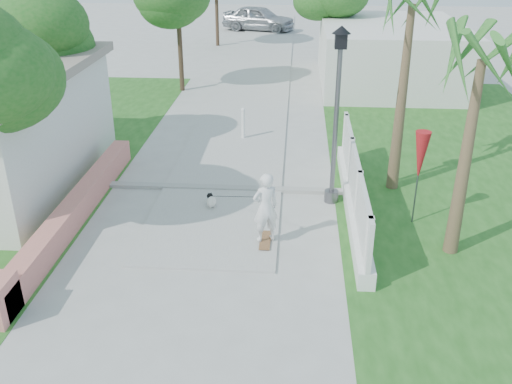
# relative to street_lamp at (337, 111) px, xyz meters

# --- Properties ---
(ground) EXTENTS (90.00, 90.00, 0.00)m
(ground) POSITION_rel_street_lamp_xyz_m (-2.90, -5.50, -2.43)
(ground) COLOR #B7B7B2
(ground) RESTS_ON ground
(path_strip) EXTENTS (3.20, 36.00, 0.06)m
(path_strip) POSITION_rel_street_lamp_xyz_m (-2.90, 14.50, -2.40)
(path_strip) COLOR #B7B7B2
(path_strip) RESTS_ON ground
(curb) EXTENTS (6.50, 0.25, 0.10)m
(curb) POSITION_rel_street_lamp_xyz_m (-2.90, 0.50, -2.38)
(curb) COLOR #999993
(curb) RESTS_ON ground
(grass_left) EXTENTS (8.00, 20.00, 0.01)m
(grass_left) POSITION_rel_street_lamp_xyz_m (-9.90, 2.50, -2.42)
(grass_left) COLOR #20561B
(grass_left) RESTS_ON ground
(grass_right) EXTENTS (8.00, 20.00, 0.01)m
(grass_right) POSITION_rel_street_lamp_xyz_m (4.10, 2.50, -2.42)
(grass_right) COLOR #20561B
(grass_right) RESTS_ON ground
(pink_wall) EXTENTS (0.45, 8.20, 0.80)m
(pink_wall) POSITION_rel_street_lamp_xyz_m (-6.20, -1.95, -2.11)
(pink_wall) COLOR tan
(pink_wall) RESTS_ON ground
(lattice_fence) EXTENTS (0.35, 7.00, 1.50)m
(lattice_fence) POSITION_rel_street_lamp_xyz_m (0.50, -0.50, -1.88)
(lattice_fence) COLOR white
(lattice_fence) RESTS_ON ground
(building_right) EXTENTS (6.00, 8.00, 2.60)m
(building_right) POSITION_rel_street_lamp_xyz_m (3.10, 12.50, -1.13)
(building_right) COLOR silver
(building_right) RESTS_ON ground
(street_lamp) EXTENTS (0.44, 0.44, 4.44)m
(street_lamp) POSITION_rel_street_lamp_xyz_m (0.00, 0.00, 0.00)
(street_lamp) COLOR #59595E
(street_lamp) RESTS_ON ground
(bollard) EXTENTS (0.14, 0.14, 1.09)m
(bollard) POSITION_rel_street_lamp_xyz_m (-2.70, 4.50, -1.84)
(bollard) COLOR white
(bollard) RESTS_ON ground
(patio_umbrella) EXTENTS (0.36, 0.36, 2.30)m
(patio_umbrella) POSITION_rel_street_lamp_xyz_m (1.90, -1.00, -0.74)
(patio_umbrella) COLOR #59595E
(patio_umbrella) RESTS_ON ground
(tree_left_mid) EXTENTS (3.20, 3.20, 4.85)m
(tree_left_mid) POSITION_rel_street_lamp_xyz_m (-8.38, 2.98, 1.07)
(tree_left_mid) COLOR #4C3826
(tree_left_mid) RESTS_ON ground
(palm_far) EXTENTS (1.80, 1.80, 5.30)m
(palm_far) POSITION_rel_street_lamp_xyz_m (1.70, 1.00, 2.06)
(palm_far) COLOR brown
(palm_far) RESTS_ON ground
(palm_near) EXTENTS (1.80, 1.80, 4.70)m
(palm_near) POSITION_rel_street_lamp_xyz_m (2.50, -2.30, 1.53)
(palm_near) COLOR brown
(palm_near) RESTS_ON ground
(skateboarder) EXTENTS (1.80, 2.27, 1.72)m
(skateboarder) POSITION_rel_street_lamp_xyz_m (-2.28, -1.49, -1.70)
(skateboarder) COLOR brown
(skateboarder) RESTS_ON ground
(dog) EXTENTS (0.36, 0.50, 0.36)m
(dog) POSITION_rel_street_lamp_xyz_m (-3.04, -0.60, -2.23)
(dog) COLOR white
(dog) RESTS_ON ground
(parked_car) EXTENTS (5.12, 3.24, 1.62)m
(parked_car) POSITION_rel_street_lamp_xyz_m (-3.64, 25.81, -1.61)
(parked_car) COLOR #ADB0B5
(parked_car) RESTS_ON ground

